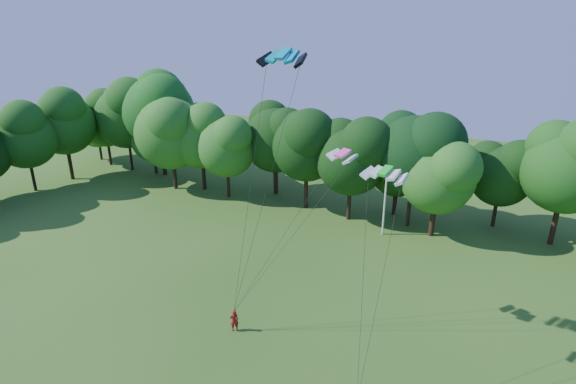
% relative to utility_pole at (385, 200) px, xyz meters
% --- Properties ---
extents(utility_pole, '(1.44, 0.24, 7.19)m').
position_rel_utility_pole_xyz_m(utility_pole, '(0.00, 0.00, 0.00)').
color(utility_pole, silver).
rests_on(utility_pole, ground).
extents(kite_flyer_left, '(0.70, 0.69, 1.62)m').
position_rel_utility_pole_xyz_m(kite_flyer_left, '(-4.93, -19.66, -2.91)').
color(kite_flyer_left, maroon).
rests_on(kite_flyer_left, ground).
extents(kite_teal, '(2.82, 1.33, 0.68)m').
position_rel_utility_pole_xyz_m(kite_teal, '(-2.12, -17.61, 14.62)').
color(kite_teal, '#058EA9').
rests_on(kite_teal, ground).
extents(kite_green, '(2.54, 1.46, 0.38)m').
position_rel_utility_pole_xyz_m(kite_green, '(4.41, -18.52, 8.88)').
color(kite_green, green).
rests_on(kite_green, ground).
extents(kite_pink, '(2.27, 1.73, 0.45)m').
position_rel_utility_pole_xyz_m(kite_pink, '(0.59, -14.57, 8.41)').
color(kite_pink, '#FF46AC').
rests_on(kite_pink, ground).
extents(tree_back_west, '(10.64, 10.64, 15.47)m').
position_rel_utility_pole_xyz_m(tree_back_west, '(-32.94, 5.24, 5.94)').
color(tree_back_west, '#3A2917').
rests_on(tree_back_west, ground).
extents(tree_back_center, '(8.83, 8.83, 12.84)m').
position_rel_utility_pole_xyz_m(tree_back_center, '(1.78, 3.30, 4.30)').
color(tree_back_center, black).
rests_on(tree_back_center, ground).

